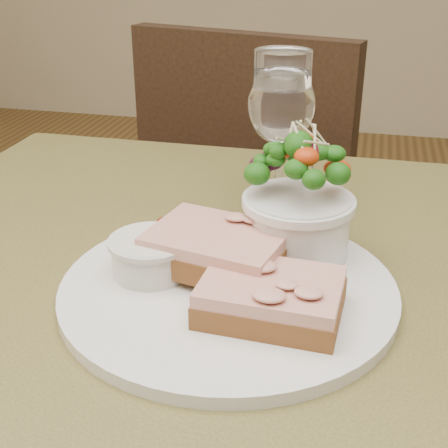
% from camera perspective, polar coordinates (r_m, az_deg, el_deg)
% --- Properties ---
extents(cafe_table, '(0.80, 0.80, 0.75)m').
position_cam_1_polar(cafe_table, '(0.66, -1.59, -12.89)').
color(cafe_table, '#473E1E').
rests_on(cafe_table, ground).
extents(chair_far, '(0.51, 0.51, 0.90)m').
position_cam_1_polar(chair_far, '(1.45, 4.28, -6.34)').
color(chair_far, black).
rests_on(chair_far, ground).
extents(dinner_plate, '(0.31, 0.31, 0.01)m').
position_cam_1_polar(dinner_plate, '(0.58, 0.39, -5.93)').
color(dinner_plate, silver).
rests_on(dinner_plate, cafe_table).
extents(sandwich_front, '(0.12, 0.09, 0.03)m').
position_cam_1_polar(sandwich_front, '(0.53, 4.32, -6.67)').
color(sandwich_front, '#482513').
rests_on(sandwich_front, dinner_plate).
extents(sandwich_back, '(0.14, 0.12, 0.03)m').
position_cam_1_polar(sandwich_back, '(0.59, -0.59, -2.21)').
color(sandwich_back, '#482513').
rests_on(sandwich_back, dinner_plate).
extents(ramekin, '(0.07, 0.07, 0.04)m').
position_cam_1_polar(ramekin, '(0.59, -6.74, -2.76)').
color(ramekin, silver).
rests_on(ramekin, dinner_plate).
extents(salad_bowl, '(0.10, 0.10, 0.13)m').
position_cam_1_polar(salad_bowl, '(0.61, 6.85, 2.28)').
color(salad_bowl, silver).
rests_on(salad_bowl, dinner_plate).
extents(garnish, '(0.05, 0.04, 0.02)m').
position_cam_1_polar(garnish, '(0.67, -4.45, -0.36)').
color(garnish, '#14380A').
rests_on(garnish, dinner_plate).
extents(wine_glass, '(0.08, 0.08, 0.18)m').
position_cam_1_polar(wine_glass, '(0.72, 5.25, 10.38)').
color(wine_glass, white).
rests_on(wine_glass, cafe_table).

